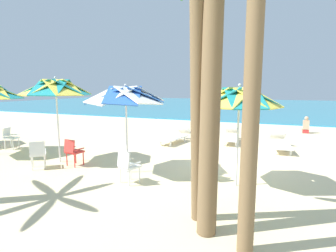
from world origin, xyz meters
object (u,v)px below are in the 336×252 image
(plastic_chair_2, at_px, (73,151))
(beachgoer_seated, at_px, (306,127))
(beach_umbrella_2, at_px, (56,88))
(sun_lounger_0, at_px, (280,143))
(sun_lounger_1, at_px, (231,136))
(beach_umbrella_1, at_px, (126,96))
(plastic_chair_1, at_px, (128,165))
(plastic_chair_0, at_px, (203,162))
(palm_tree_1, at_px, (211,59))
(beach_umbrella_0, at_px, (239,98))
(plastic_chair_4, at_px, (10,137))
(sun_lounger_2, at_px, (175,136))
(plastic_chair_3, at_px, (38,153))

(plastic_chair_2, height_order, beachgoer_seated, beachgoer_seated)
(beach_umbrella_2, relative_size, sun_lounger_0, 1.28)
(plastic_chair_2, distance_m, sun_lounger_1, 6.91)
(beach_umbrella_1, bearing_deg, plastic_chair_1, -58.70)
(plastic_chair_0, distance_m, beach_umbrella_1, 2.81)
(beach_umbrella_1, bearing_deg, palm_tree_1, -37.09)
(beach_umbrella_0, bearing_deg, plastic_chair_0, 174.02)
(beach_umbrella_0, xyz_separation_m, palm_tree_1, (-0.18, -2.30, 0.72))
(beach_umbrella_0, height_order, sun_lounger_1, beach_umbrella_0)
(plastic_chair_4, distance_m, palm_tree_1, 9.68)
(sun_lounger_1, distance_m, sun_lounger_2, 2.54)
(plastic_chair_2, height_order, plastic_chair_3, same)
(sun_lounger_1, bearing_deg, sun_lounger_2, -157.10)
(beach_umbrella_1, distance_m, sun_lounger_1, 6.22)
(palm_tree_1, bearing_deg, beachgoer_seated, 77.46)
(plastic_chair_1, bearing_deg, plastic_chair_4, 165.70)
(beach_umbrella_0, xyz_separation_m, plastic_chair_3, (-5.80, -0.81, -1.71))
(plastic_chair_0, distance_m, sun_lounger_2, 4.93)
(plastic_chair_3, relative_size, plastic_chair_4, 1.00)
(sun_lounger_2, bearing_deg, palm_tree_1, -65.22)
(plastic_chair_4, bearing_deg, sun_lounger_1, 29.79)
(beach_umbrella_2, bearing_deg, palm_tree_1, -22.63)
(beach_umbrella_0, height_order, beach_umbrella_1, beach_umbrella_1)
(beach_umbrella_1, distance_m, beach_umbrella_2, 2.67)
(plastic_chair_4, height_order, beachgoer_seated, beachgoer_seated)
(beach_umbrella_2, distance_m, plastic_chair_3, 2.11)
(plastic_chair_2, distance_m, sun_lounger_0, 7.77)
(plastic_chair_4, bearing_deg, sun_lounger_0, 20.95)
(beach_umbrella_0, relative_size, plastic_chair_3, 2.96)
(beach_umbrella_2, relative_size, palm_tree_1, 0.59)
(plastic_chair_0, height_order, beach_umbrella_2, beach_umbrella_2)
(plastic_chair_0, bearing_deg, beach_umbrella_1, -175.14)
(plastic_chair_3, bearing_deg, plastic_chair_0, 10.42)
(beach_umbrella_2, bearing_deg, beachgoer_seated, 49.11)
(beach_umbrella_0, distance_m, sun_lounger_2, 5.82)
(beach_umbrella_0, relative_size, beach_umbrella_2, 0.91)
(plastic_chair_4, bearing_deg, sun_lounger_2, 32.36)
(plastic_chair_2, relative_size, sun_lounger_2, 0.39)
(plastic_chair_0, bearing_deg, sun_lounger_2, 118.86)
(sun_lounger_1, bearing_deg, plastic_chair_3, -128.08)
(beach_umbrella_1, distance_m, sun_lounger_2, 4.91)
(beach_umbrella_0, bearing_deg, plastic_chair_1, -161.45)
(plastic_chair_3, bearing_deg, plastic_chair_4, 154.26)
(plastic_chair_4, height_order, sun_lounger_0, plastic_chair_4)
(plastic_chair_1, distance_m, plastic_chair_3, 3.18)
(beachgoer_seated, bearing_deg, sun_lounger_1, -129.50)
(beach_umbrella_2, distance_m, sun_lounger_0, 8.53)
(plastic_chair_3, height_order, beachgoer_seated, beachgoer_seated)
(beach_umbrella_1, bearing_deg, plastic_chair_4, 171.86)
(sun_lounger_2, bearing_deg, plastic_chair_0, -61.14)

